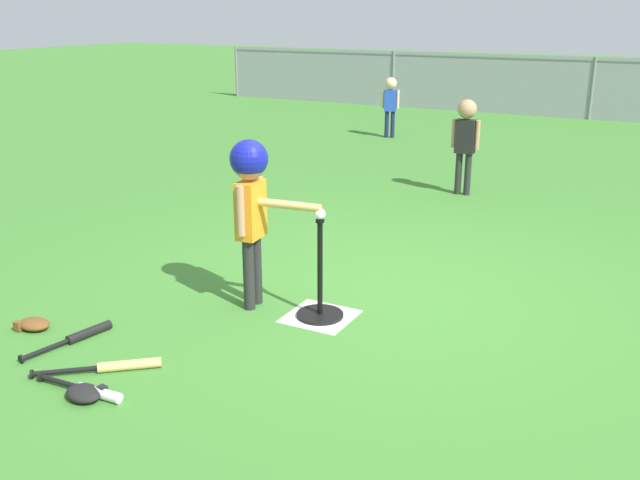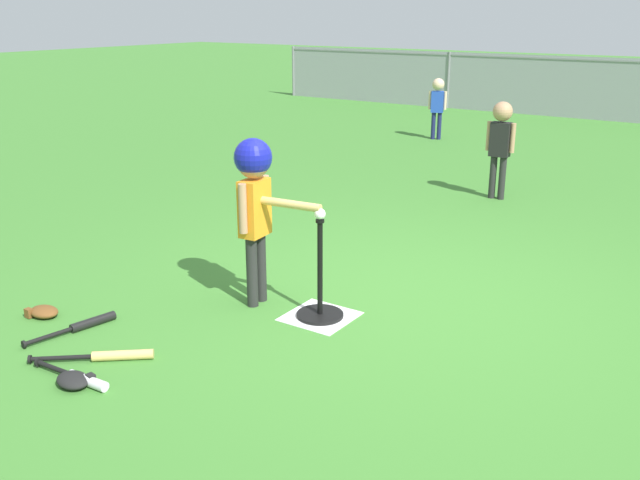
% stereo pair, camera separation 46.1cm
% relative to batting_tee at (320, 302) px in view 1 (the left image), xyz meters
% --- Properties ---
extents(ground_plane, '(60.00, 60.00, 0.00)m').
position_rel_batting_tee_xyz_m(ground_plane, '(0.30, 0.54, -0.11)').
color(ground_plane, '#3D7A2D').
extents(home_plate, '(0.44, 0.44, 0.01)m').
position_rel_batting_tee_xyz_m(home_plate, '(0.00, 0.00, -0.11)').
color(home_plate, white).
rests_on(home_plate, ground_plane).
extents(batting_tee, '(0.32, 0.32, 0.69)m').
position_rel_batting_tee_xyz_m(batting_tee, '(0.00, 0.00, 0.00)').
color(batting_tee, black).
rests_on(batting_tee, ground_plane).
extents(baseball_on_tee, '(0.07, 0.07, 0.07)m').
position_rel_batting_tee_xyz_m(baseball_on_tee, '(0.00, 0.00, 0.62)').
color(baseball_on_tee, white).
rests_on(baseball_on_tee, batting_tee).
extents(batter_child, '(0.64, 0.34, 1.18)m').
position_rel_batting_tee_xyz_m(batter_child, '(-0.50, -0.05, 0.73)').
color(batter_child, '#262626').
rests_on(batter_child, ground_plane).
extents(fielder_deep_left, '(0.27, 0.19, 0.96)m').
position_rel_batting_tee_xyz_m(fielder_deep_left, '(-2.28, 6.73, 0.51)').
color(fielder_deep_left, '#191E4C').
rests_on(fielder_deep_left, ground_plane).
extents(fielder_near_left, '(0.31, 0.21, 1.06)m').
position_rel_batting_tee_xyz_m(fielder_near_left, '(-0.14, 3.69, 0.57)').
color(fielder_near_left, '#262626').
rests_on(fielder_near_left, ground_plane).
extents(spare_bat_silver, '(0.56, 0.08, 0.06)m').
position_rel_batting_tee_xyz_m(spare_bat_silver, '(-0.62, -1.49, -0.08)').
color(spare_bat_silver, silver).
rests_on(spare_bat_silver, ground_plane).
extents(spare_bat_wood, '(0.60, 0.50, 0.06)m').
position_rel_batting_tee_xyz_m(spare_bat_wood, '(-0.69, -1.22, -0.08)').
color(spare_bat_wood, '#DBB266').
rests_on(spare_bat_wood, ground_plane).
extents(spare_bat_black, '(0.17, 0.62, 0.06)m').
position_rel_batting_tee_xyz_m(spare_bat_black, '(-1.17, -1.02, -0.08)').
color(spare_bat_black, black).
rests_on(spare_bat_black, ground_plane).
extents(glove_by_plate, '(0.24, 0.19, 0.07)m').
position_rel_batting_tee_xyz_m(glove_by_plate, '(-0.62, -1.53, -0.08)').
color(glove_by_plate, black).
rests_on(glove_by_plate, ground_plane).
extents(glove_near_bats, '(0.22, 0.17, 0.07)m').
position_rel_batting_tee_xyz_m(glove_near_bats, '(-1.56, -1.05, -0.08)').
color(glove_near_bats, brown).
rests_on(glove_near_bats, ground_plane).
extents(outfield_fence, '(16.06, 0.06, 1.15)m').
position_rel_batting_tee_xyz_m(outfield_fence, '(0.30, 10.31, 0.51)').
color(outfield_fence, slate).
rests_on(outfield_fence, ground_plane).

